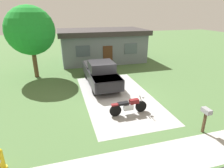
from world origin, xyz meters
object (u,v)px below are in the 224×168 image
at_px(shade_tree, 30,31).
at_px(fire_hydrant, 0,159).
at_px(motorcycle, 129,106).
at_px(neighbor_house, 102,45).
at_px(mailbox, 206,114).
at_px(pickup_truck, 100,72).

bearing_deg(shade_tree, fire_hydrant, -91.88).
relative_size(motorcycle, neighbor_house, 0.23).
xyz_separation_m(motorcycle, fire_hydrant, (-5.87, -2.49, -0.05)).
bearing_deg(neighbor_house, fire_hydrant, -115.91).
xyz_separation_m(shade_tree, neighbor_house, (6.87, 4.11, -2.13)).
relative_size(motorcycle, fire_hydrant, 2.54).
relative_size(mailbox, shade_tree, 0.21).
bearing_deg(fire_hydrant, pickup_truck, 54.42).
height_order(motorcycle, pickup_truck, pickup_truck).
xyz_separation_m(pickup_truck, shade_tree, (-5.00, 3.27, 2.96)).
bearing_deg(neighbor_house, pickup_truck, -104.19).
xyz_separation_m(mailbox, neighbor_house, (-1.44, 14.98, 0.81)).
relative_size(pickup_truck, mailbox, 4.47).
distance_m(motorcycle, shade_tree, 10.52).
bearing_deg(neighbor_house, shade_tree, -149.09).
height_order(motorcycle, mailbox, mailbox).
bearing_deg(pickup_truck, motorcycle, -84.18).
relative_size(fire_hydrant, neighbor_house, 0.09).
distance_m(pickup_truck, mailbox, 8.28).
bearing_deg(shade_tree, neighbor_house, 30.91).
bearing_deg(pickup_truck, fire_hydrant, -125.58).
distance_m(mailbox, shade_tree, 13.99).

